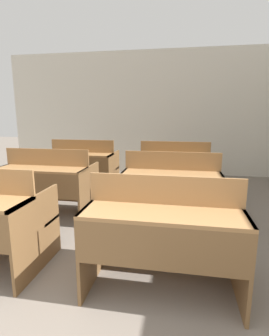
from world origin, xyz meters
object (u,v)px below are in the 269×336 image
bench_front_right (164,233)px  bench_second_right (171,188)px  bench_third_left (83,165)px  bench_second_left (48,182)px  bench_third_right (174,168)px

bench_front_right → bench_second_right: 1.37m
bench_third_left → bench_second_left: bearing=-90.0°
bench_second_left → bench_third_right: size_ratio=1.00×
bench_second_left → bench_third_right: (1.77, 1.36, 0.00)m
bench_front_right → bench_third_right: same height
bench_second_left → bench_third_left: size_ratio=1.00×
bench_second_left → bench_third_left: (0.00, 1.36, 0.00)m
bench_third_left → bench_second_right: bearing=-37.1°
bench_third_right → bench_third_left: bearing=180.0°
bench_second_left → bench_third_right: 2.23m
bench_second_right → bench_third_right: same height
bench_third_right → bench_second_left: bearing=-142.4°
bench_second_right → bench_third_left: (-1.77, 1.34, 0.00)m
bench_second_right → bench_third_left: 2.22m
bench_front_right → bench_second_left: (-1.77, 1.35, 0.00)m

